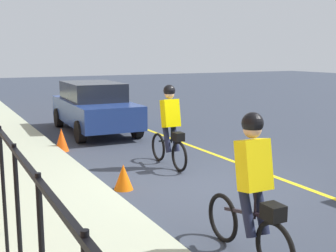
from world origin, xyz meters
TOP-DOWN VIEW (x-y plane):
  - ground_plane at (0.00, 0.00)m, footprint 80.00×80.00m
  - lane_line_centre at (0.00, -1.60)m, footprint 36.00×0.12m
  - sidewalk at (0.00, 3.40)m, footprint 40.00×3.20m
  - cyclist_lead at (1.47, -0.07)m, footprint 1.71×0.37m
  - cyclist_follow at (-2.88, 1.12)m, footprint 1.71×0.37m
  - parked_sedan_rear at (6.41, 0.06)m, footprint 4.46×2.06m
  - traffic_cone_near at (4.13, 1.68)m, footprint 0.36×0.36m
  - traffic_cone_far at (0.43, 1.45)m, footprint 0.36×0.36m

SIDE VIEW (x-z plane):
  - ground_plane at x=0.00m, z-range 0.00..0.00m
  - lane_line_centre at x=0.00m, z-range 0.00..0.01m
  - sidewalk at x=0.00m, z-range 0.00..0.15m
  - traffic_cone_far at x=0.43m, z-range 0.00..0.48m
  - traffic_cone_near at x=4.13m, z-range 0.00..0.59m
  - parked_sedan_rear at x=6.41m, z-range 0.03..1.61m
  - cyclist_lead at x=1.47m, z-range 0.00..1.82m
  - cyclist_follow at x=-2.88m, z-range 0.00..1.82m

